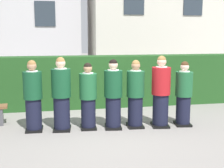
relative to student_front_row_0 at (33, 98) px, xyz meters
name	(u,v)px	position (x,y,z in m)	size (l,w,h in m)	color
ground_plane	(112,128)	(1.80, -0.13, -0.77)	(60.00, 60.00, 0.00)	gray
student_front_row_0	(33,98)	(0.00, 0.00, 0.00)	(0.42, 0.51, 1.62)	black
student_front_row_1	(61,96)	(0.63, -0.07, 0.03)	(0.44, 0.55, 1.69)	black
student_front_row_2	(88,98)	(1.25, -0.08, -0.04)	(0.40, 0.46, 1.55)	black
student_front_row_3	(113,96)	(1.82, -0.15, 0.00)	(0.43, 0.53, 1.63)	black
student_front_row_4	(135,95)	(2.36, -0.15, -0.01)	(0.42, 0.48, 1.60)	black
student_in_red_blazer	(161,93)	(2.96, -0.22, 0.04)	(0.46, 0.56, 1.70)	black
student_front_row_6	(184,95)	(3.54, -0.23, -0.03)	(0.42, 0.49, 1.56)	black
hedge	(98,81)	(1.80, 2.10, 0.00)	(8.90, 0.70, 1.55)	#214C1E
school_building_main	(19,8)	(-1.16, 8.78, 2.69)	(6.15, 3.53, 6.76)	silver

